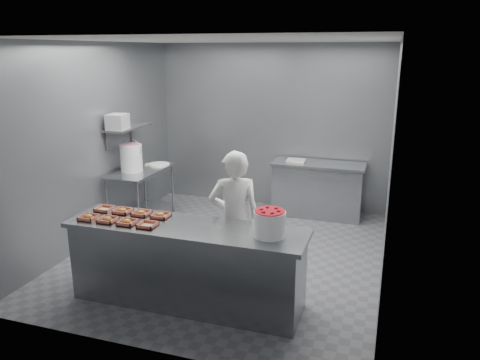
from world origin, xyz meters
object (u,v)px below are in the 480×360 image
Objects in this scene: tray_5 at (123,211)px; tray_7 at (161,215)px; tray_4 at (105,209)px; prep_table at (141,189)px; worker at (234,219)px; glaze_bucket at (131,157)px; back_counter at (318,189)px; tray_2 at (127,222)px; strawberry_tub at (270,222)px; service_counter at (187,264)px; tray_1 at (108,220)px; tray_0 at (89,217)px; appliance at (117,122)px; tray_6 at (141,213)px; tray_3 at (148,225)px.

tray_5 is 1.00× the size of tray_7.
tray_4 is at bearing 180.00° from tray_7.
prep_table is 0.75× the size of worker.
prep_table is 2.38× the size of glaze_bucket.
back_counter is 3.75m from tray_2.
prep_table is 3.25m from strawberry_tub.
service_counter is at bearing 13.77° from tray_2.
tray_7 is (0.48, 0.30, 0.00)m from tray_1.
tray_0 is 0.48m from tray_2.
tray_0 is at bearing 4.39° from worker.
tray_5 is at bearing 90.00° from tray_1.
strawberry_tub reaches higher than tray_5.
tray_2 is 0.56m from tray_4.
tray_2 is 0.37× the size of glaze_bucket.
strawberry_tub is at bearing 4.29° from tray_0.
tray_5 is 0.12× the size of worker.
service_counter is 2.76m from appliance.
tray_7 is at bearing 22.55° from tray_0.
tray_2 is at bearing -32.08° from tray_4.
tray_1 is at bearing -69.14° from prep_table.
strawberry_tub is at bearing -34.84° from glaze_bucket.
tray_7 is (0.24, 0.30, 0.00)m from tray_2.
tray_6 is at bearing 31.92° from tray_0.
service_counter is 0.61m from tray_3.
tray_0 is 0.30m from tray_4.
worker is at bearing 60.46° from service_counter.
tray_2 is 0.30m from tray_6.
tray_5 is at bearing -119.44° from back_counter.
appliance is at bearing 117.93° from tray_1.
tray_6 is (0.00, 0.30, 0.00)m from tray_2.
service_counter is 5.17× the size of glaze_bucket.
appliance is (-2.16, 1.08, 0.87)m from worker.
glaze_bucket is 1.71× the size of appliance.
tray_1 is at bearing 8.94° from worker.
tray_2 is at bearing -63.24° from appliance.
tray_6 is 0.37× the size of glaze_bucket.
worker reaches higher than tray_6.
tray_5 and tray_6 have the same top height.
tray_7 is at bearing -51.22° from glaze_bucket.
tray_3 is (-1.27, -3.40, 0.47)m from back_counter.
tray_0 and tray_1 have the same top height.
glaze_bucket is (-2.63, 1.83, 0.07)m from strawberry_tub.
tray_5 is 1.91m from glaze_bucket.
service_counter is 1.19m from tray_4.
glaze_bucket is at bearing 117.41° from tray_5.
tray_7 is 2.24m from appliance.
appliance is at bearing 148.41° from strawberry_tub.
tray_4 is 2.01m from strawberry_tub.
tray_0 is (-1.09, -0.15, 0.47)m from service_counter.
tray_1 is 0.58× the size of strawberry_tub.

